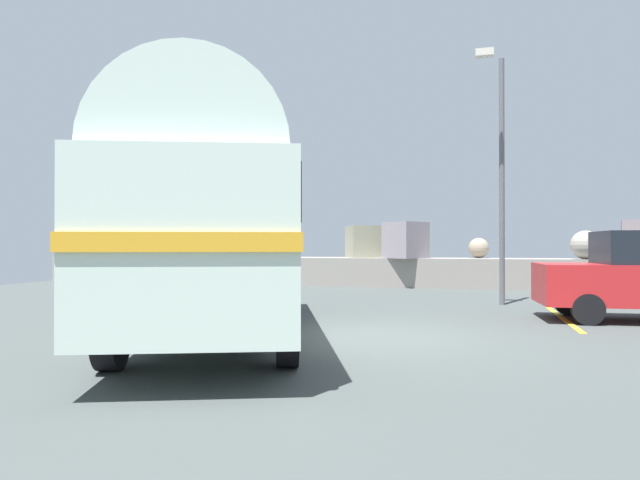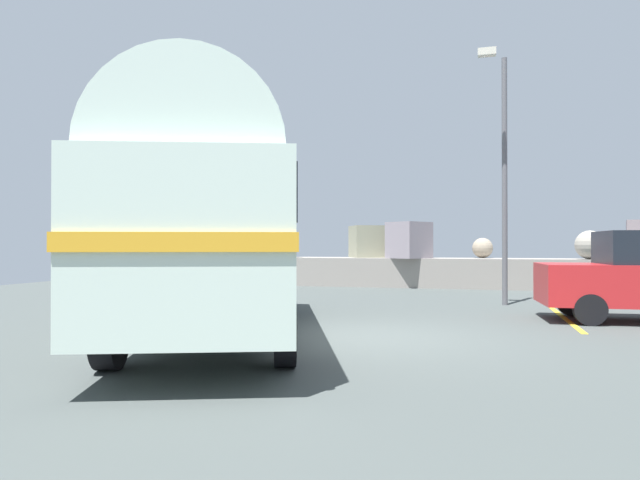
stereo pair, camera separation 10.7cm
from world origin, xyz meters
The scene contains 4 objects.
ground centered at (0.00, 0.00, 0.01)m, with size 32.00×26.00×0.02m.
breakwater centered at (-0.04, 11.78, 0.82)m, with size 31.36×2.62×2.46m.
vintage_coach centered at (-2.55, -0.46, 2.05)m, with size 5.15×8.89×3.70m.
lamp_post centered at (2.49, 5.82, 3.67)m, with size 0.75×1.06×6.52m.
Camera 1 is at (1.59, -9.39, 1.60)m, focal length 31.15 mm.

